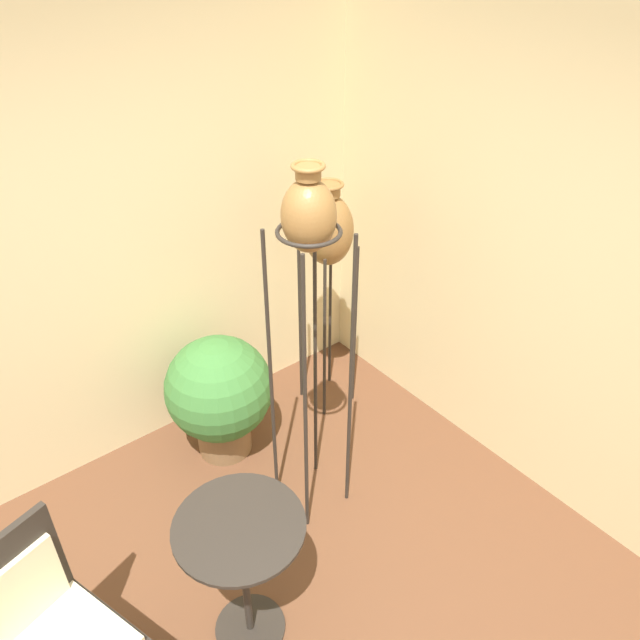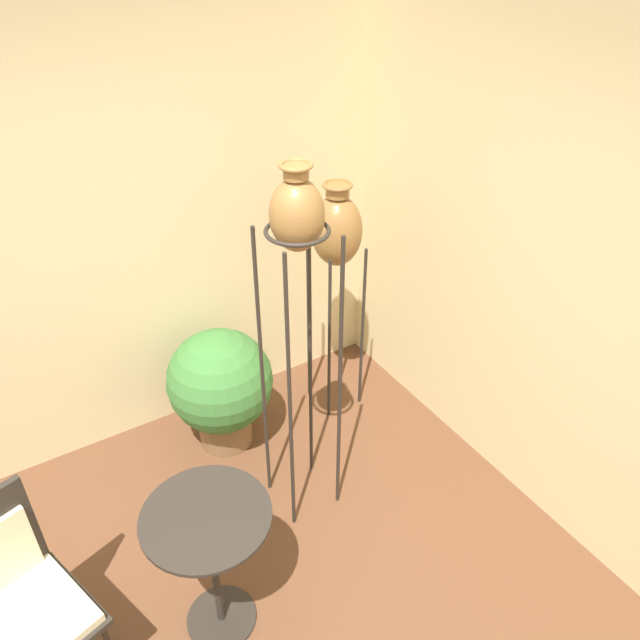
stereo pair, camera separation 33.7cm
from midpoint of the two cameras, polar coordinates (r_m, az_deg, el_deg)
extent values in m
cube|color=beige|center=(3.50, -27.28, 4.07)|extent=(8.01, 0.06, 2.70)
cube|color=beige|center=(3.11, 23.84, 1.28)|extent=(0.06, 8.01, 2.70)
cylinder|color=#28231E|center=(3.03, -4.57, -8.33)|extent=(0.02, 0.02, 1.69)
cylinder|color=#28231E|center=(3.16, -0.24, -6.14)|extent=(0.02, 0.02, 1.69)
cylinder|color=#28231E|center=(3.22, -7.52, -5.56)|extent=(0.02, 0.02, 1.69)
cylinder|color=#28231E|center=(3.34, -3.34, -3.62)|extent=(0.02, 0.02, 1.69)
torus|color=#28231E|center=(2.71, -4.61, 7.95)|extent=(0.29, 0.29, 0.02)
ellipsoid|color=olive|center=(2.68, -4.69, 9.38)|extent=(0.24, 0.24, 0.33)
cylinder|color=olive|center=(2.61, -4.89, 13.21)|extent=(0.11, 0.11, 0.05)
torus|color=olive|center=(2.60, -4.92, 13.78)|extent=(0.14, 0.14, 0.02)
cylinder|color=#28231E|center=(3.88, -2.07, -2.21)|extent=(0.02, 0.02, 1.18)
cylinder|color=#28231E|center=(4.00, 0.81, -0.87)|extent=(0.02, 0.02, 1.18)
cylinder|color=#28231E|center=(4.04, -4.21, -0.55)|extent=(0.02, 0.02, 1.18)
cylinder|color=#28231E|center=(4.16, -1.38, 0.68)|extent=(0.02, 0.02, 1.18)
torus|color=#28231E|center=(3.71, -1.87, 6.79)|extent=(0.26, 0.26, 0.02)
ellipsoid|color=olive|center=(3.67, -1.90, 8.14)|extent=(0.30, 0.30, 0.43)
cylinder|color=olive|center=(3.56, -1.97, 11.74)|extent=(0.14, 0.14, 0.07)
torus|color=olive|center=(3.55, -1.98, 12.23)|extent=(0.18, 0.18, 0.02)
cylinder|color=#28231E|center=(3.29, -23.73, -24.27)|extent=(0.02, 0.02, 0.47)
cube|color=#28231E|center=(2.86, -30.11, -20.76)|extent=(0.46, 0.17, 0.51)
cube|color=beige|center=(2.88, -29.52, -21.69)|extent=(0.39, 0.14, 0.36)
cylinder|color=#28231E|center=(3.35, -9.58, -26.09)|extent=(0.33, 0.33, 0.01)
cylinder|color=#28231E|center=(3.03, -10.30, -22.56)|extent=(0.04, 0.04, 0.74)
cylinder|color=#28231E|center=(2.73, -11.14, -18.19)|extent=(0.56, 0.56, 0.02)
cylinder|color=brown|center=(4.02, -11.18, -10.19)|extent=(0.33, 0.33, 0.25)
torus|color=brown|center=(3.93, -11.38, -8.89)|extent=(0.36, 0.36, 0.02)
sphere|color=#387033|center=(3.77, -11.79, -6.23)|extent=(0.64, 0.64, 0.64)
camera|label=1|loc=(0.17, -92.78, -1.90)|focal=35.00mm
camera|label=2|loc=(0.17, 87.22, 1.90)|focal=35.00mm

